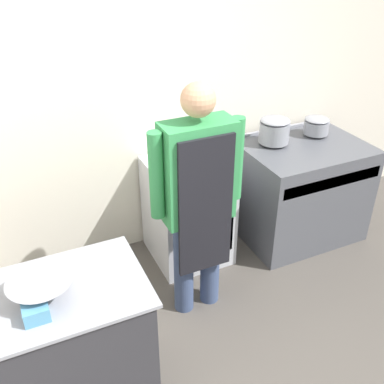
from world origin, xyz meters
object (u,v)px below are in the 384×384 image
fridge_unit (188,211)px  stock_pot (274,130)px  person_cook (198,193)px  plastic_tub (36,311)px  sauce_pot (316,125)px  mixing_bowl (41,289)px  stove (299,190)px

fridge_unit → stock_pot: (0.80, 0.03, 0.57)m
person_cook → plastic_tub: bearing=-152.5°
person_cook → sauce_pot: bearing=23.0°
mixing_bowl → stock_pot: stock_pot is taller
stove → mixing_bowl: size_ratio=3.23×
stove → fridge_unit: stove is taller
sauce_pot → mixing_bowl: bearing=-156.9°
fridge_unit → mixing_bowl: bearing=-140.4°
fridge_unit → stove: bearing=-6.1°
stove → stock_pot: bearing=149.0°
fridge_unit → person_cook: 0.81m
stove → sauce_pot: 0.58m
stock_pot → sauce_pot: bearing=0.0°
stove → stock_pot: (-0.23, 0.14, 0.56)m
person_cook → stock_pot: size_ratio=6.73×
mixing_bowl → sauce_pot: size_ratio=1.48×
fridge_unit → sauce_pot: 1.35m
stove → mixing_bowl: 2.51m
fridge_unit → person_cook: (-0.19, -0.58, 0.53)m
person_cook → plastic_tub: 1.25m
mixing_bowl → sauce_pot: bearing=23.1°
stove → mixing_bowl: bearing=-157.9°
plastic_tub → sauce_pot: (2.53, 1.18, 0.05)m
person_cook → stock_pot: person_cook is taller
fridge_unit → person_cook: size_ratio=0.51×
stove → sauce_pot: size_ratio=4.76×
mixing_bowl → stove: bearing=22.1°
mixing_bowl → plastic_tub: (-0.04, -0.12, -0.02)m
person_cook → sauce_pot: person_cook is taller
stock_pot → stove: bearing=-31.0°
stock_pot → mixing_bowl: bearing=-152.6°
person_cook → mixing_bowl: 1.15m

